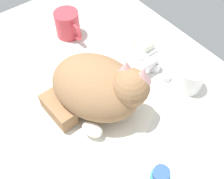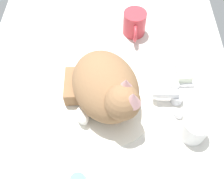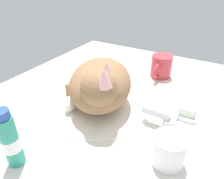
# 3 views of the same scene
# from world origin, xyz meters

# --- Properties ---
(ground_plane) EXTENTS (1.10, 0.83, 0.03)m
(ground_plane) POSITION_xyz_m (0.00, 0.00, -0.01)
(ground_plane) COLOR silver
(sink_basin) EXTENTS (0.32, 0.32, 0.01)m
(sink_basin) POSITION_xyz_m (0.00, 0.00, 0.00)
(sink_basin) COLOR white
(sink_basin) RESTS_ON ground_plane
(faucet) EXTENTS (0.13, 0.09, 0.05)m
(faucet) POSITION_xyz_m (0.00, 0.21, 0.02)
(faucet) COLOR silver
(faucet) RESTS_ON ground_plane
(cat) EXTENTS (0.29, 0.26, 0.17)m
(cat) POSITION_xyz_m (0.01, 0.00, 0.08)
(cat) COLOR #936B47
(cat) RESTS_ON sink_basin
(coffee_mug) EXTENTS (0.12, 0.08, 0.09)m
(coffee_mug) POSITION_xyz_m (-0.30, 0.10, 0.04)
(coffee_mug) COLOR #C63842
(coffee_mug) RESTS_ON ground_plane
(rinse_cup) EXTENTS (0.07, 0.07, 0.07)m
(rinse_cup) POSITION_xyz_m (0.11, 0.25, 0.04)
(rinse_cup) COLOR white
(rinse_cup) RESTS_ON ground_plane
(soap_dish) EXTENTS (0.09, 0.06, 0.01)m
(soap_dish) POSITION_xyz_m (-0.09, 0.25, 0.01)
(soap_dish) COLOR white
(soap_dish) RESTS_ON ground_plane
(soap_bar) EXTENTS (0.07, 0.05, 0.03)m
(soap_bar) POSITION_xyz_m (-0.09, 0.25, 0.02)
(soap_bar) COLOR silver
(soap_bar) RESTS_ON soap_dish
(toothpaste_bottle) EXTENTS (0.04, 0.04, 0.14)m
(toothpaste_bottle) POSITION_xyz_m (0.28, -0.05, 0.07)
(toothpaste_bottle) COLOR teal
(toothpaste_bottle) RESTS_ON ground_plane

